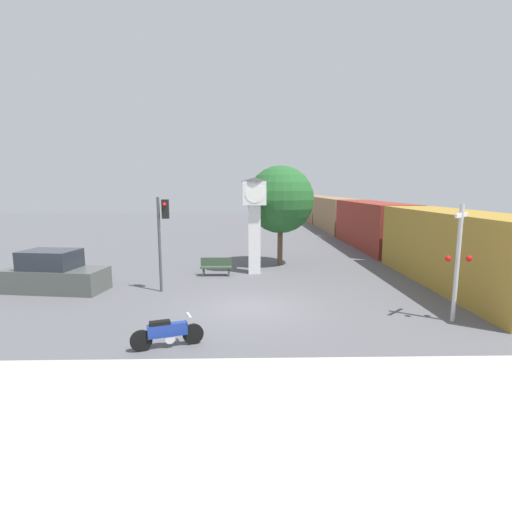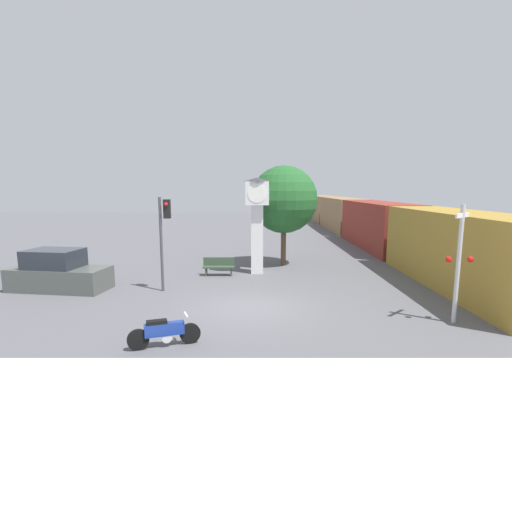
# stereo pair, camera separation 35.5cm
# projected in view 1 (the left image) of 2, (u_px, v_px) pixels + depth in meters

# --- Properties ---
(ground_plane) EXTENTS (120.00, 120.00, 0.00)m
(ground_plane) POSITION_uv_depth(u_px,v_px,m) (250.00, 308.00, 14.96)
(ground_plane) COLOR #56565B
(sidewalk_strip) EXTENTS (36.00, 6.00, 0.10)m
(sidewalk_strip) POSITION_uv_depth(u_px,v_px,m) (253.00, 429.00, 7.34)
(sidewalk_strip) COLOR #BCB7A8
(sidewalk_strip) RESTS_ON ground_plane
(motorcycle) EXTENTS (1.96, 0.82, 0.90)m
(motorcycle) POSITION_uv_depth(u_px,v_px,m) (167.00, 333.00, 11.16)
(motorcycle) COLOR black
(motorcycle) RESTS_ON ground_plane
(clock_tower) EXTENTS (1.42, 1.42, 4.97)m
(clock_tower) POSITION_uv_depth(u_px,v_px,m) (254.00, 210.00, 20.58)
(clock_tower) COLOR white
(clock_tower) RESTS_ON ground_plane
(freight_train) EXTENTS (2.80, 49.51, 3.40)m
(freight_train) POSITION_uv_depth(u_px,v_px,m) (351.00, 218.00, 36.39)
(freight_train) COLOR olive
(freight_train) RESTS_ON ground_plane
(traffic_light) EXTENTS (0.50, 0.35, 4.06)m
(traffic_light) POSITION_uv_depth(u_px,v_px,m) (162.00, 227.00, 16.88)
(traffic_light) COLOR #47474C
(traffic_light) RESTS_ON ground_plane
(railroad_crossing_signal) EXTENTS (0.90, 0.82, 3.93)m
(railroad_crossing_signal) POSITION_uv_depth(u_px,v_px,m) (458.00, 259.00, 13.09)
(railroad_crossing_signal) COLOR #B7B7BC
(railroad_crossing_signal) RESTS_ON ground_plane
(street_tree) EXTENTS (3.82, 3.82, 5.70)m
(street_tree) POSITION_uv_depth(u_px,v_px,m) (280.00, 200.00, 22.70)
(street_tree) COLOR brown
(street_tree) RESTS_ON ground_plane
(bench) EXTENTS (1.60, 0.44, 0.92)m
(bench) POSITION_uv_depth(u_px,v_px,m) (216.00, 266.00, 20.40)
(bench) COLOR #384C38
(bench) RESTS_ON ground_plane
(parked_car) EXTENTS (4.42, 2.40, 1.80)m
(parked_car) POSITION_uv_depth(u_px,v_px,m) (55.00, 274.00, 17.30)
(parked_car) COLOR #4C514C
(parked_car) RESTS_ON ground_plane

